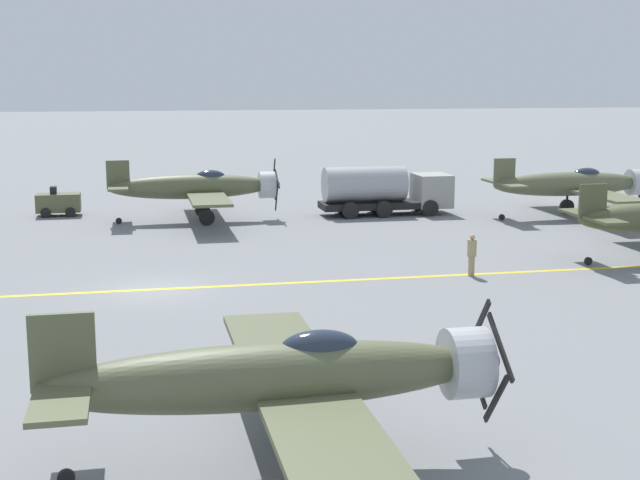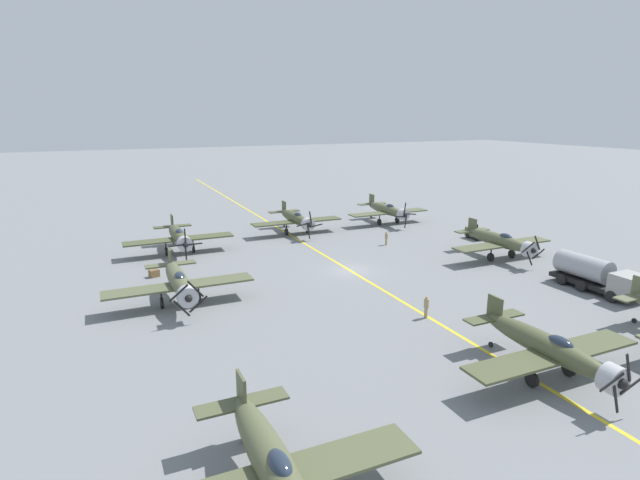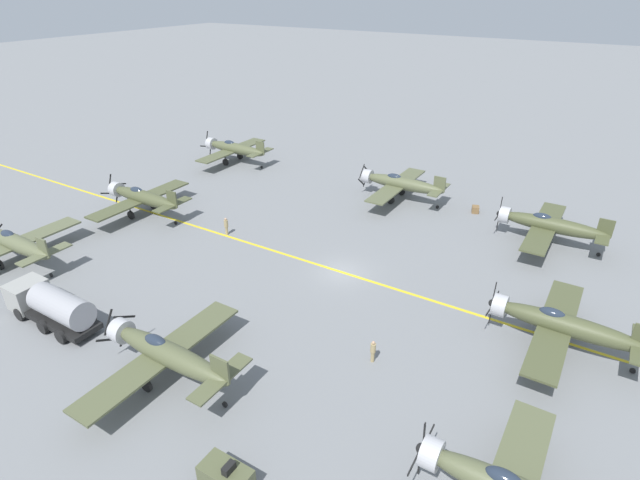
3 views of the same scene
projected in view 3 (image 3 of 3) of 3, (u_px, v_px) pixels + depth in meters
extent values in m
plane|color=slate|center=(342.00, 272.00, 42.63)|extent=(400.00, 400.00, 0.00)
cube|color=yellow|center=(342.00, 272.00, 42.63)|extent=(0.30, 160.00, 0.01)
cylinder|color=#B7B7BC|center=(431.00, 453.00, 23.93)|extent=(1.58, 0.90, 1.58)
ellipsoid|color=#232D3D|center=(504.00, 478.00, 22.13)|extent=(0.80, 1.70, 0.76)
sphere|color=black|center=(422.00, 449.00, 24.17)|extent=(0.56, 0.56, 0.56)
cube|color=black|center=(419.00, 463.00, 24.49)|extent=(0.36, 0.06, 1.75)
cube|color=black|center=(428.00, 438.00, 24.87)|extent=(1.75, 0.06, 0.36)
cube|color=black|center=(424.00, 435.00, 23.85)|extent=(0.36, 0.06, 1.75)
cube|color=black|center=(415.00, 460.00, 23.46)|extent=(1.75, 0.06, 0.36)
cylinder|color=black|center=(514.00, 479.00, 23.80)|extent=(0.14, 0.14, 1.26)
ellipsoid|color=#585D3E|center=(403.00, 184.00, 55.48)|extent=(1.50, 9.50, 1.42)
cylinder|color=#B7B7BC|center=(368.00, 176.00, 57.55)|extent=(1.58, 0.90, 1.58)
ellipsoid|color=#232D3D|center=(394.00, 177.00, 55.75)|extent=(0.80, 1.70, 0.76)
cube|color=#585D3E|center=(397.00, 185.00, 55.99)|extent=(12.00, 2.10, 0.16)
cube|color=#585D3E|center=(439.00, 190.00, 53.51)|extent=(4.40, 1.10, 0.12)
cube|color=#585D3E|center=(440.00, 184.00, 53.21)|extent=(0.14, 1.30, 1.60)
sphere|color=black|center=(364.00, 175.00, 57.78)|extent=(0.56, 0.56, 0.56)
cube|color=black|center=(362.00, 171.00, 57.05)|extent=(1.20, 0.06, 1.46)
cube|color=black|center=(361.00, 182.00, 57.52)|extent=(1.46, 0.06, 1.20)
cube|color=black|center=(366.00, 180.00, 58.51)|extent=(1.20, 0.06, 1.46)
cube|color=black|center=(367.00, 169.00, 58.04)|extent=(1.46, 0.06, 1.20)
cylinder|color=black|center=(391.00, 195.00, 55.15)|extent=(0.14, 0.14, 1.26)
cylinder|color=black|center=(391.00, 200.00, 55.44)|extent=(0.22, 0.90, 0.90)
cylinder|color=black|center=(402.00, 186.00, 57.41)|extent=(0.14, 0.14, 1.26)
cylinder|color=black|center=(401.00, 191.00, 57.71)|extent=(0.22, 0.90, 0.90)
cylinder|color=black|center=(437.00, 207.00, 54.42)|extent=(0.12, 0.36, 0.36)
ellipsoid|color=#5C6143|center=(17.00, 243.00, 42.94)|extent=(1.50, 9.50, 1.42)
ellipsoid|color=#232D3D|center=(8.00, 234.00, 43.21)|extent=(0.80, 1.70, 0.76)
cube|color=#5C6143|center=(13.00, 245.00, 43.45)|extent=(12.00, 2.10, 0.16)
cube|color=#5C6143|center=(45.00, 254.00, 40.96)|extent=(4.40, 1.10, 0.12)
cube|color=#5C6143|center=(43.00, 247.00, 40.66)|extent=(0.14, 1.30, 1.60)
cylinder|color=black|center=(0.00, 265.00, 42.90)|extent=(0.22, 0.90, 0.90)
cylinder|color=black|center=(32.00, 244.00, 44.87)|extent=(0.14, 0.14, 1.26)
cylinder|color=black|center=(33.00, 250.00, 45.16)|extent=(0.22, 0.90, 0.90)
cylinder|color=black|center=(51.00, 275.00, 41.87)|extent=(0.12, 0.36, 0.36)
ellipsoid|color=#4A4F30|center=(554.00, 225.00, 46.09)|extent=(1.50, 9.50, 1.42)
cylinder|color=#B7B7BC|center=(505.00, 215.00, 48.16)|extent=(1.57, 0.90, 1.58)
ellipsoid|color=#232D3D|center=(542.00, 217.00, 46.36)|extent=(0.80, 1.70, 0.76)
cube|color=#4A4F30|center=(544.00, 227.00, 46.60)|extent=(12.00, 2.10, 0.16)
cube|color=#4A4F30|center=(604.00, 234.00, 44.12)|extent=(4.40, 1.10, 0.12)
cube|color=#4A4F30|center=(606.00, 228.00, 43.82)|extent=(0.14, 1.30, 1.60)
sphere|color=black|center=(499.00, 214.00, 48.39)|extent=(0.56, 0.56, 0.56)
cube|color=black|center=(497.00, 217.00, 47.74)|extent=(1.75, 0.06, 0.18)
cube|color=black|center=(498.00, 222.00, 48.81)|extent=(0.18, 0.06, 1.75)
cube|color=black|center=(502.00, 210.00, 49.04)|extent=(1.75, 0.06, 0.18)
cube|color=black|center=(501.00, 205.00, 47.97)|extent=(0.18, 0.06, 1.75)
cylinder|color=black|center=(540.00, 239.00, 45.76)|extent=(0.14, 0.14, 1.26)
cylinder|color=black|center=(539.00, 245.00, 46.06)|extent=(0.22, 0.90, 0.90)
cylinder|color=black|center=(546.00, 227.00, 48.02)|extent=(0.14, 0.14, 1.26)
cylinder|color=black|center=(545.00, 233.00, 48.32)|extent=(0.22, 0.90, 0.90)
cylinder|color=black|center=(598.00, 254.00, 45.03)|extent=(0.12, 0.36, 0.36)
ellipsoid|color=#4D5233|center=(145.00, 198.00, 51.92)|extent=(1.50, 9.50, 1.42)
cylinder|color=#B7B7BC|center=(117.00, 189.00, 53.99)|extent=(1.58, 0.90, 1.58)
ellipsoid|color=#232D3D|center=(136.00, 190.00, 52.19)|extent=(0.80, 1.70, 0.76)
cube|color=#4D5233|center=(140.00, 199.00, 52.43)|extent=(12.00, 2.10, 0.16)
cube|color=#4D5233|center=(173.00, 205.00, 49.95)|extent=(4.40, 1.10, 0.12)
cube|color=#4D5233|center=(172.00, 199.00, 49.65)|extent=(0.14, 1.30, 1.60)
sphere|color=black|center=(114.00, 188.00, 54.23)|extent=(0.56, 0.56, 0.56)
cube|color=black|center=(108.00, 193.00, 53.74)|extent=(1.70, 0.06, 0.71)
cube|color=black|center=(117.00, 195.00, 54.83)|extent=(0.71, 0.06, 1.70)
cube|color=black|center=(119.00, 184.00, 54.71)|extent=(1.70, 0.06, 0.71)
cube|color=black|center=(110.00, 182.00, 53.62)|extent=(0.71, 0.06, 1.70)
cylinder|color=black|center=(130.00, 210.00, 51.60)|extent=(0.14, 0.14, 1.26)
cylinder|color=black|center=(131.00, 215.00, 51.89)|extent=(0.22, 0.90, 0.90)
cylinder|color=black|center=(152.00, 200.00, 53.86)|extent=(0.14, 0.14, 1.26)
cylinder|color=black|center=(153.00, 205.00, 54.15)|extent=(0.22, 0.90, 0.90)
cylinder|color=black|center=(176.00, 223.00, 50.86)|extent=(0.12, 0.36, 0.36)
ellipsoid|color=#535839|center=(236.00, 149.00, 66.96)|extent=(1.50, 9.50, 1.42)
cylinder|color=#B7B7BC|center=(211.00, 143.00, 69.03)|extent=(1.58, 0.90, 1.58)
ellipsoid|color=#232D3D|center=(229.00, 143.00, 67.23)|extent=(0.80, 1.70, 0.76)
cube|color=#535839|center=(232.00, 150.00, 67.47)|extent=(12.00, 2.10, 0.16)
cube|color=#535839|center=(260.00, 152.00, 64.99)|extent=(4.40, 1.10, 0.12)
cube|color=#535839|center=(260.00, 148.00, 64.69)|extent=(0.14, 1.30, 1.60)
sphere|color=black|center=(209.00, 143.00, 69.27)|extent=(0.56, 0.56, 0.56)
cube|color=black|center=(213.00, 140.00, 69.78)|extent=(1.72, 0.06, 0.64)
cube|color=black|center=(207.00, 137.00, 68.69)|extent=(0.64, 0.06, 1.72)
cube|color=black|center=(205.00, 146.00, 68.75)|extent=(1.72, 0.06, 0.64)
cube|color=black|center=(211.00, 148.00, 69.85)|extent=(0.64, 0.06, 1.72)
cylinder|color=black|center=(225.00, 158.00, 66.64)|extent=(0.14, 0.14, 1.26)
cylinder|color=black|center=(226.00, 162.00, 66.93)|extent=(0.22, 0.90, 0.90)
cylinder|color=black|center=(240.00, 152.00, 68.90)|extent=(0.14, 0.14, 1.26)
cylinder|color=black|center=(240.00, 156.00, 69.19)|extent=(0.22, 0.90, 0.90)
cylinder|color=black|center=(262.00, 167.00, 65.90)|extent=(0.12, 0.36, 0.36)
ellipsoid|color=#54593A|center=(170.00, 355.00, 30.21)|extent=(1.50, 9.50, 1.42)
cylinder|color=#B7B7BC|center=(121.00, 331.00, 32.28)|extent=(1.58, 0.90, 1.58)
ellipsoid|color=#232D3D|center=(156.00, 341.00, 30.48)|extent=(0.80, 1.70, 0.76)
cube|color=#54593A|center=(162.00, 355.00, 30.72)|extent=(12.00, 2.10, 0.16)
cube|color=#54593A|center=(221.00, 378.00, 28.24)|extent=(4.40, 1.10, 0.12)
cube|color=#54593A|center=(220.00, 369.00, 27.94)|extent=(0.14, 1.30, 1.60)
sphere|color=black|center=(116.00, 328.00, 32.52)|extent=(0.56, 0.56, 0.56)
cube|color=black|center=(108.00, 322.00, 31.84)|extent=(0.99, 0.06, 1.59)
cube|color=black|center=(108.00, 340.00, 32.14)|extent=(1.59, 0.06, 0.99)
cube|color=black|center=(124.00, 334.00, 33.20)|extent=(0.99, 0.06, 1.59)
cube|color=black|center=(125.00, 317.00, 32.89)|extent=(1.59, 0.06, 0.99)
cylinder|color=black|center=(145.00, 377.00, 29.89)|extent=(0.14, 0.14, 1.26)
cylinder|color=black|center=(146.00, 385.00, 30.18)|extent=(0.22, 0.90, 0.90)
cylinder|color=black|center=(181.00, 349.00, 32.15)|extent=(0.14, 0.14, 1.26)
cylinder|color=black|center=(183.00, 357.00, 32.44)|extent=(0.22, 0.90, 0.90)
cylinder|color=black|center=(225.00, 405.00, 29.15)|extent=(0.12, 0.36, 0.36)
ellipsoid|color=#4B5031|center=(569.00, 326.00, 32.73)|extent=(1.50, 9.50, 1.42)
cylinder|color=#B7B7BC|center=(500.00, 305.00, 34.80)|extent=(1.58, 0.90, 1.58)
ellipsoid|color=#232D3D|center=(552.00, 314.00, 33.00)|extent=(0.80, 1.70, 0.76)
cube|color=#4B5031|center=(555.00, 326.00, 33.24)|extent=(12.00, 2.10, 0.16)
sphere|color=black|center=(493.00, 303.00, 35.03)|extent=(0.56, 0.56, 0.56)
cube|color=black|center=(494.00, 294.00, 34.53)|extent=(0.41, 0.06, 1.75)
cube|color=black|center=(489.00, 311.00, 34.44)|extent=(1.75, 0.06, 0.41)
cube|color=black|center=(491.00, 312.00, 35.53)|extent=(0.41, 0.06, 1.75)
cube|color=black|center=(496.00, 296.00, 35.62)|extent=(1.75, 0.06, 0.41)
cylinder|color=black|center=(549.00, 346.00, 32.40)|extent=(0.14, 0.14, 1.26)
cylinder|color=black|center=(547.00, 354.00, 32.69)|extent=(0.22, 0.90, 0.90)
cylinder|color=black|center=(557.00, 322.00, 34.66)|extent=(0.14, 0.14, 1.26)
cylinder|color=black|center=(555.00, 330.00, 34.95)|extent=(0.22, 0.90, 0.90)
cylinder|color=black|center=(633.00, 371.00, 31.67)|extent=(0.12, 0.36, 0.36)
cube|color=black|center=(55.00, 315.00, 36.15)|extent=(2.25, 8.00, 0.40)
cube|color=#999993|center=(28.00, 294.00, 37.16)|extent=(2.50, 2.08, 2.00)
cylinder|color=#9E9EA3|center=(61.00, 306.00, 34.94)|extent=(2.10, 4.96, 2.10)
cylinder|color=black|center=(20.00, 314.00, 36.47)|extent=(0.30, 1.00, 1.00)
cylinder|color=black|center=(50.00, 299.00, 38.26)|extent=(0.30, 1.00, 1.00)
cylinder|color=black|center=(43.00, 327.00, 35.13)|extent=(0.30, 1.00, 1.00)
cylinder|color=black|center=(73.00, 310.00, 36.92)|extent=(0.30, 1.00, 1.00)
cylinder|color=black|center=(61.00, 337.00, 34.16)|extent=(0.30, 1.00, 1.00)
cylinder|color=black|center=(91.00, 319.00, 35.95)|extent=(0.30, 1.00, 1.00)
cube|color=#515638|center=(226.00, 476.00, 24.23)|extent=(1.40, 2.60, 1.10)
cube|color=black|center=(229.00, 468.00, 23.76)|extent=(0.70, 0.36, 0.44)
cylinder|color=black|center=(225.00, 466.00, 25.32)|extent=(0.20, 0.60, 0.60)
cylinder|color=black|center=(247.00, 479.00, 24.65)|extent=(0.20, 0.60, 0.60)
cylinder|color=tan|center=(373.00, 357.00, 32.54)|extent=(0.24, 0.24, 0.78)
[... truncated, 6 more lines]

